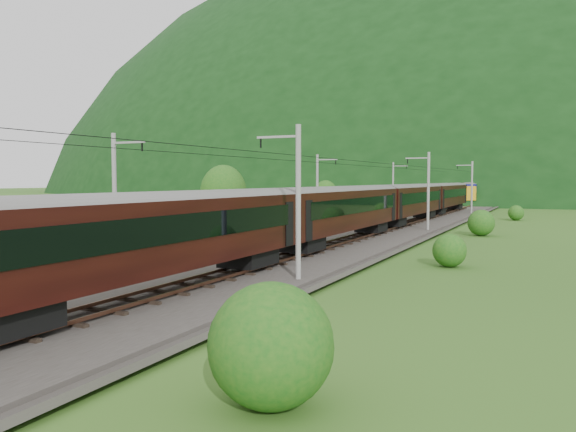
% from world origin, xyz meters
% --- Properties ---
extents(ground, '(600.00, 600.00, 0.00)m').
position_xyz_m(ground, '(0.00, 0.00, 0.00)').
color(ground, '#2C541A').
rests_on(ground, ground).
extents(railbed, '(14.00, 220.00, 0.30)m').
position_xyz_m(railbed, '(0.00, 10.00, 0.15)').
color(railbed, '#38332D').
rests_on(railbed, ground).
extents(track_left, '(2.40, 220.00, 0.27)m').
position_xyz_m(track_left, '(-2.40, 10.00, 0.37)').
color(track_left, brown).
rests_on(track_left, railbed).
extents(track_right, '(2.40, 220.00, 0.27)m').
position_xyz_m(track_right, '(2.40, 10.00, 0.37)').
color(track_right, brown).
rests_on(track_right, railbed).
extents(catenary_left, '(2.54, 192.28, 8.00)m').
position_xyz_m(catenary_left, '(-6.12, 32.00, 4.50)').
color(catenary_left, gray).
rests_on(catenary_left, railbed).
extents(catenary_right, '(2.54, 192.28, 8.00)m').
position_xyz_m(catenary_right, '(6.12, 32.00, 4.50)').
color(catenary_right, gray).
rests_on(catenary_right, railbed).
extents(overhead_wires, '(4.83, 198.00, 0.03)m').
position_xyz_m(overhead_wires, '(0.00, 10.00, 7.10)').
color(overhead_wires, black).
rests_on(overhead_wires, ground).
extents(mountain_main, '(504.00, 360.00, 244.00)m').
position_xyz_m(mountain_main, '(0.00, 260.00, 0.00)').
color(mountain_main, black).
rests_on(mountain_main, ground).
extents(mountain_ridge, '(336.00, 280.00, 132.00)m').
position_xyz_m(mountain_ridge, '(-120.00, 300.00, 0.00)').
color(mountain_ridge, black).
rests_on(mountain_ridge, ground).
extents(train, '(3.08, 169.97, 5.36)m').
position_xyz_m(train, '(2.40, 16.39, 3.63)').
color(train, black).
rests_on(train, ground).
extents(hazard_post_near, '(0.17, 0.17, 1.58)m').
position_xyz_m(hazard_post_near, '(-0.20, 40.12, 1.09)').
color(hazard_post_near, red).
rests_on(hazard_post_near, railbed).
extents(hazard_post_far, '(0.16, 0.16, 1.48)m').
position_xyz_m(hazard_post_far, '(0.01, 37.20, 1.04)').
color(hazard_post_far, red).
rests_on(hazard_post_far, railbed).
extents(signal, '(0.23, 0.23, 2.12)m').
position_xyz_m(signal, '(-4.86, 65.04, 1.55)').
color(signal, black).
rests_on(signal, railbed).
extents(vegetation_left, '(11.56, 146.95, 7.04)m').
position_xyz_m(vegetation_left, '(-12.67, 9.26, 2.33)').
color(vegetation_left, '#185516').
rests_on(vegetation_left, ground).
extents(vegetation_right, '(4.52, 96.57, 3.08)m').
position_xyz_m(vegetation_right, '(11.91, -8.99, 1.33)').
color(vegetation_right, '#185516').
rests_on(vegetation_right, ground).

